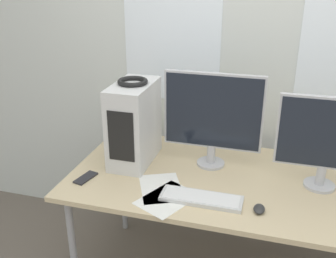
{
  "coord_description": "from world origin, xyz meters",
  "views": [
    {
      "loc": [
        0.13,
        -1.46,
        1.85
      ],
      "look_at": [
        -0.42,
        0.45,
        1.01
      ],
      "focal_mm": 42.0,
      "sensor_mm": 36.0,
      "label": 1
    }
  ],
  "objects_px": {
    "pc_tower": "(134,123)",
    "monitor_right_near": "(327,139)",
    "headphones": "(133,81)",
    "keyboard": "(201,198)",
    "mouse": "(259,209)",
    "cell_phone": "(86,178)",
    "monitor_main": "(213,115)"
  },
  "relations": [
    {
      "from": "pc_tower",
      "to": "headphones",
      "type": "height_order",
      "value": "headphones"
    },
    {
      "from": "monitor_right_near",
      "to": "cell_phone",
      "type": "relative_size",
      "value": 3.25
    },
    {
      "from": "keyboard",
      "to": "headphones",
      "type": "bearing_deg",
      "value": 145.57
    },
    {
      "from": "headphones",
      "to": "mouse",
      "type": "xyz_separation_m",
      "value": [
        0.75,
        -0.34,
        -0.47
      ]
    },
    {
      "from": "monitor_right_near",
      "to": "mouse",
      "type": "bearing_deg",
      "value": -132.12
    },
    {
      "from": "pc_tower",
      "to": "monitor_main",
      "type": "relative_size",
      "value": 0.85
    },
    {
      "from": "cell_phone",
      "to": "monitor_right_near",
      "type": "bearing_deg",
      "value": 24.95
    },
    {
      "from": "monitor_main",
      "to": "keyboard",
      "type": "xyz_separation_m",
      "value": [
        0.02,
        -0.39,
        -0.3
      ]
    },
    {
      "from": "monitor_right_near",
      "to": "headphones",
      "type": "bearing_deg",
      "value": 178.88
    },
    {
      "from": "pc_tower",
      "to": "monitor_right_near",
      "type": "bearing_deg",
      "value": -1.07
    },
    {
      "from": "cell_phone",
      "to": "keyboard",
      "type": "bearing_deg",
      "value": 9.65
    },
    {
      "from": "monitor_main",
      "to": "mouse",
      "type": "bearing_deg",
      "value": -52.79
    },
    {
      "from": "keyboard",
      "to": "cell_phone",
      "type": "relative_size",
      "value": 2.67
    },
    {
      "from": "pc_tower",
      "to": "monitor_main",
      "type": "bearing_deg",
      "value": 8.47
    },
    {
      "from": "pc_tower",
      "to": "keyboard",
      "type": "height_order",
      "value": "pc_tower"
    },
    {
      "from": "pc_tower",
      "to": "headphones",
      "type": "bearing_deg",
      "value": 90.0
    },
    {
      "from": "monitor_main",
      "to": "monitor_right_near",
      "type": "xyz_separation_m",
      "value": [
        0.6,
        -0.09,
        -0.03
      ]
    },
    {
      "from": "keyboard",
      "to": "mouse",
      "type": "xyz_separation_m",
      "value": [
        0.28,
        -0.02,
        0.0
      ]
    },
    {
      "from": "pc_tower",
      "to": "keyboard",
      "type": "relative_size",
      "value": 1.16
    },
    {
      "from": "keyboard",
      "to": "mouse",
      "type": "relative_size",
      "value": 4.96
    },
    {
      "from": "keyboard",
      "to": "cell_phone",
      "type": "distance_m",
      "value": 0.65
    },
    {
      "from": "keyboard",
      "to": "monitor_main",
      "type": "bearing_deg",
      "value": 93.51
    },
    {
      "from": "monitor_main",
      "to": "cell_phone",
      "type": "relative_size",
      "value": 3.63
    },
    {
      "from": "pc_tower",
      "to": "keyboard",
      "type": "distance_m",
      "value": 0.61
    },
    {
      "from": "monitor_right_near",
      "to": "cell_phone",
      "type": "distance_m",
      "value": 1.28
    },
    {
      "from": "pc_tower",
      "to": "cell_phone",
      "type": "xyz_separation_m",
      "value": [
        -0.18,
        -0.29,
        -0.23
      ]
    },
    {
      "from": "cell_phone",
      "to": "headphones",
      "type": "bearing_deg",
      "value": 70.07
    },
    {
      "from": "monitor_main",
      "to": "monitor_right_near",
      "type": "bearing_deg",
      "value": -8.19
    },
    {
      "from": "monitor_right_near",
      "to": "cell_phone",
      "type": "height_order",
      "value": "monitor_right_near"
    },
    {
      "from": "mouse",
      "to": "monitor_main",
      "type": "bearing_deg",
      "value": 127.21
    },
    {
      "from": "pc_tower",
      "to": "cell_phone",
      "type": "relative_size",
      "value": 3.1
    },
    {
      "from": "monitor_right_near",
      "to": "pc_tower",
      "type": "bearing_deg",
      "value": 178.93
    }
  ]
}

